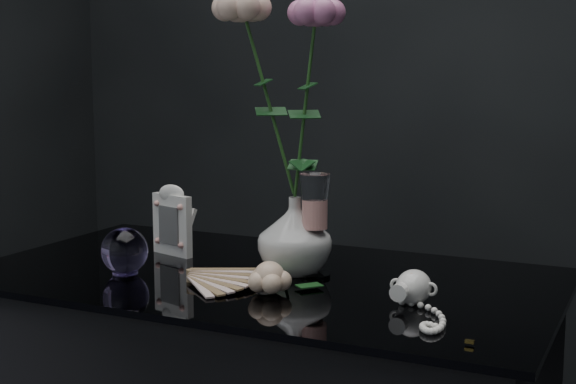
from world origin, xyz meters
The scene contains 8 objects.
vase centered at (0.05, 0.08, 0.83)m, with size 0.13×0.13×0.14m, color silver.
wine_glass centered at (0.10, 0.07, 0.85)m, with size 0.06×0.06×0.18m, color white, non-canonical shape.
picture_frame centered at (-0.23, 0.11, 0.83)m, with size 0.11×0.08×0.14m, color white, non-canonical shape.
paperweight centered at (-0.22, -0.06, 0.80)m, with size 0.09×0.09×0.09m, color #947DCC, non-canonical shape.
paper_fan centered at (-0.09, -0.05, 0.77)m, with size 0.25×0.19×0.03m, color #FFEECB, non-canonical shape.
loose_rose centered at (0.07, -0.06, 0.79)m, with size 0.12×0.16×0.05m, color #FEC9A4, non-canonical shape.
pearl_jar centered at (0.30, -0.01, 0.79)m, with size 0.19×0.20×0.06m, color white, non-canonical shape.
roses centered at (0.03, 0.07, 1.11)m, with size 0.21×0.13×0.42m.
Camera 1 is at (0.65, -1.20, 1.12)m, focal length 50.00 mm.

